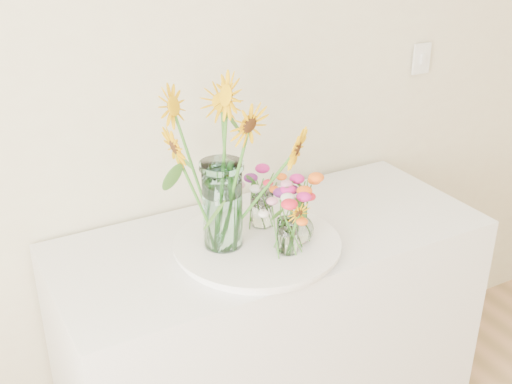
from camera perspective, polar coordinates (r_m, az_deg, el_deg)
counter at (r=2.32m, az=1.29°, el=-13.41°), size 1.40×0.60×0.90m
tray at (r=1.97m, az=0.11°, el=-4.84°), size 0.49×0.49×0.02m
mason_jar at (r=1.88m, az=-3.00°, el=-1.16°), size 0.13×0.13×0.27m
sunflower_bouquet at (r=1.83m, az=-3.09°, el=2.27°), size 0.75×0.75×0.52m
small_vase_a at (r=1.89m, az=2.81°, el=-3.97°), size 0.09×0.09×0.11m
wildflower_posy_a at (r=1.86m, az=2.84°, el=-2.77°), size 0.20×0.20×0.20m
small_vase_b at (r=1.94m, az=3.77°, el=-2.58°), size 0.11×0.11×0.14m
wildflower_posy_b at (r=1.92m, az=3.81°, el=-1.40°), size 0.19×0.19×0.23m
small_vase_c at (r=2.03m, az=0.55°, el=-1.54°), size 0.09×0.09×0.12m
wildflower_posy_c at (r=2.01m, az=0.55°, el=-0.39°), size 0.20×0.20×0.21m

